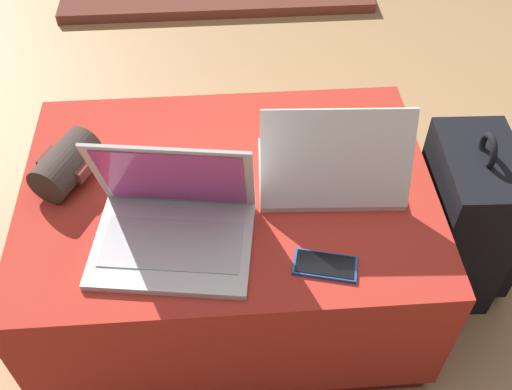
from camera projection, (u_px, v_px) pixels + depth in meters
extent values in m
plane|color=tan|center=(233.00, 287.00, 1.70)|extent=(14.00, 14.00, 0.00)
cube|color=maroon|center=(232.00, 282.00, 1.68)|extent=(0.92, 0.66, 0.05)
cube|color=#B22D23|center=(230.00, 236.00, 1.52)|extent=(0.96, 0.69, 0.37)
cube|color=silver|center=(173.00, 245.00, 1.26)|extent=(0.36, 0.29, 0.02)
cube|color=#B2B2B7|center=(172.00, 244.00, 1.25)|extent=(0.31, 0.17, 0.00)
cube|color=silver|center=(173.00, 176.00, 1.23)|extent=(0.34, 0.13, 0.23)
cube|color=#B23D93|center=(173.00, 179.00, 1.22)|extent=(0.30, 0.11, 0.21)
cube|color=silver|center=(329.00, 173.00, 1.41)|extent=(0.34, 0.25, 0.02)
cube|color=#9E9EA3|center=(329.00, 168.00, 1.40)|extent=(0.29, 0.14, 0.00)
cube|color=silver|center=(337.00, 160.00, 1.27)|extent=(0.33, 0.10, 0.22)
cube|color=green|center=(337.00, 159.00, 1.27)|extent=(0.29, 0.09, 0.19)
cube|color=#1E4C9E|center=(325.00, 266.00, 1.23)|extent=(0.14, 0.09, 0.01)
cube|color=black|center=(326.00, 264.00, 1.23)|extent=(0.13, 0.08, 0.00)
cube|color=black|center=(460.00, 220.00, 1.56)|extent=(0.19, 0.30, 0.46)
cube|color=black|center=(493.00, 240.00, 1.63)|extent=(0.07, 0.24, 0.21)
torus|color=black|center=(488.00, 151.00, 1.38)|extent=(0.02, 0.09, 0.09)
cylinder|color=#3D332D|center=(66.00, 164.00, 1.37)|extent=(0.16, 0.19, 0.09)
cube|color=brown|center=(66.00, 164.00, 1.37)|extent=(0.13, 0.10, 0.03)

